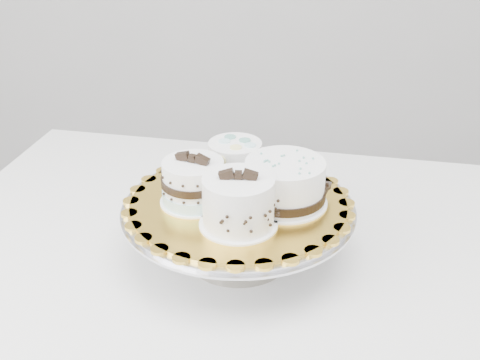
{
  "coord_description": "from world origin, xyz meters",
  "views": [
    {
      "loc": [
        0.06,
        -0.61,
        1.32
      ],
      "look_at": [
        0.05,
        0.23,
        0.88
      ],
      "focal_mm": 45.0,
      "sensor_mm": 36.0,
      "label": 1
    }
  ],
  "objects_px": {
    "cake_board": "(238,202)",
    "cake_ribbon": "(285,184)",
    "cake_dots": "(235,160)",
    "cake_stand": "(238,221)",
    "cake_banded": "(194,184)",
    "cake_swirl": "(238,203)",
    "table": "(269,286)"
  },
  "relations": [
    {
      "from": "cake_board",
      "to": "cake_ribbon",
      "type": "relative_size",
      "value": 2.12
    },
    {
      "from": "cake_board",
      "to": "cake_dots",
      "type": "bearing_deg",
      "value": 95.26
    },
    {
      "from": "cake_stand",
      "to": "cake_ribbon",
      "type": "xyz_separation_m",
      "value": [
        0.07,
        -0.0,
        0.07
      ]
    },
    {
      "from": "cake_stand",
      "to": "cake_board",
      "type": "height_order",
      "value": "cake_board"
    },
    {
      "from": "cake_banded",
      "to": "cake_ribbon",
      "type": "height_order",
      "value": "cake_banded"
    },
    {
      "from": "cake_stand",
      "to": "cake_swirl",
      "type": "xyz_separation_m",
      "value": [
        0.0,
        -0.07,
        0.07
      ]
    },
    {
      "from": "table",
      "to": "cake_ribbon",
      "type": "bearing_deg",
      "value": -43.54
    },
    {
      "from": "cake_board",
      "to": "table",
      "type": "bearing_deg",
      "value": 24.45
    },
    {
      "from": "cake_stand",
      "to": "cake_banded",
      "type": "bearing_deg",
      "value": -177.26
    },
    {
      "from": "cake_banded",
      "to": "cake_dots",
      "type": "height_order",
      "value": "cake_banded"
    },
    {
      "from": "cake_board",
      "to": "cake_swirl",
      "type": "relative_size",
      "value": 2.93
    },
    {
      "from": "cake_ribbon",
      "to": "cake_swirl",
      "type": "bearing_deg",
      "value": -115.09
    },
    {
      "from": "cake_stand",
      "to": "cake_dots",
      "type": "distance_m",
      "value": 0.1
    },
    {
      "from": "cake_banded",
      "to": "cake_ribbon",
      "type": "xyz_separation_m",
      "value": [
        0.14,
        0.0,
        0.0
      ]
    },
    {
      "from": "cake_dots",
      "to": "cake_ribbon",
      "type": "bearing_deg",
      "value": -61.96
    },
    {
      "from": "cake_dots",
      "to": "cake_swirl",
      "type": "bearing_deg",
      "value": -103.06
    },
    {
      "from": "cake_stand",
      "to": "cake_banded",
      "type": "relative_size",
      "value": 2.98
    },
    {
      "from": "cake_stand",
      "to": "cake_banded",
      "type": "distance_m",
      "value": 0.1
    },
    {
      "from": "cake_ribbon",
      "to": "table",
      "type": "bearing_deg",
      "value": 147.91
    },
    {
      "from": "cake_swirl",
      "to": "cake_dots",
      "type": "xyz_separation_m",
      "value": [
        -0.01,
        0.15,
        -0.0
      ]
    },
    {
      "from": "cake_banded",
      "to": "cake_ribbon",
      "type": "relative_size",
      "value": 0.77
    },
    {
      "from": "cake_banded",
      "to": "cake_stand",
      "type": "bearing_deg",
      "value": 25.7
    },
    {
      "from": "cake_swirl",
      "to": "cake_stand",
      "type": "bearing_deg",
      "value": 93.48
    },
    {
      "from": "cake_stand",
      "to": "cake_ribbon",
      "type": "bearing_deg",
      "value": -2.22
    },
    {
      "from": "cake_stand",
      "to": "cake_dots",
      "type": "height_order",
      "value": "cake_dots"
    },
    {
      "from": "table",
      "to": "cake_stand",
      "type": "height_order",
      "value": "cake_stand"
    },
    {
      "from": "cake_swirl",
      "to": "cake_dots",
      "type": "bearing_deg",
      "value": 95.6
    },
    {
      "from": "cake_board",
      "to": "cake_ribbon",
      "type": "height_order",
      "value": "cake_ribbon"
    },
    {
      "from": "table",
      "to": "cake_stand",
      "type": "xyz_separation_m",
      "value": [
        -0.05,
        -0.02,
        0.15
      ]
    },
    {
      "from": "cake_swirl",
      "to": "cake_ribbon",
      "type": "distance_m",
      "value": 0.1
    },
    {
      "from": "cake_swirl",
      "to": "cake_dots",
      "type": "height_order",
      "value": "cake_swirl"
    },
    {
      "from": "cake_swirl",
      "to": "cake_dots",
      "type": "relative_size",
      "value": 1.05
    }
  ]
}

